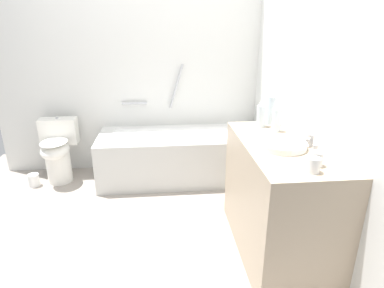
{
  "coord_description": "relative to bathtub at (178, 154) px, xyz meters",
  "views": [
    {
      "loc": [
        0.25,
        -2.28,
        1.59
      ],
      "look_at": [
        0.48,
        0.11,
        0.7
      ],
      "focal_mm": 30.1,
      "sensor_mm": 36.0,
      "label": 1
    }
  ],
  "objects": [
    {
      "name": "ground_plane",
      "position": [
        -0.41,
        -0.95,
        -0.27
      ],
      "size": [
        3.67,
        3.67,
        0.0
      ],
      "primitive_type": "plane",
      "color": "#9E9389"
    },
    {
      "name": "water_bottle_2",
      "position": [
        0.69,
        -1.0,
        0.66
      ],
      "size": [
        0.07,
        0.07,
        0.2
      ],
      "color": "silver",
      "rests_on": "vanity_counter"
    },
    {
      "name": "toilet_paper_roll",
      "position": [
        -1.52,
        -0.07,
        -0.21
      ],
      "size": [
        0.11,
        0.11,
        0.13
      ],
      "primitive_type": "cylinder",
      "color": "white",
      "rests_on": "ground_plane"
    },
    {
      "name": "drinking_glass_0",
      "position": [
        0.71,
        -1.64,
        0.61
      ],
      "size": [
        0.07,
        0.07,
        0.08
      ],
      "primitive_type": "cylinder",
      "color": "white",
      "rests_on": "vanity_counter"
    },
    {
      "name": "toilet",
      "position": [
        -1.27,
        0.06,
        0.07
      ],
      "size": [
        0.39,
        0.48,
        0.67
      ],
      "rotation": [
        0.0,
        0.0,
        -1.56
      ],
      "color": "white",
      "rests_on": "ground_plane"
    },
    {
      "name": "drinking_glass_1",
      "position": [
        0.65,
        -1.72,
        0.61
      ],
      "size": [
        0.07,
        0.07,
        0.08
      ],
      "primitive_type": "cylinder",
      "color": "white",
      "rests_on": "vanity_counter"
    },
    {
      "name": "vanity_counter",
      "position": [
        0.65,
        -1.28,
        0.15
      ],
      "size": [
        0.54,
        1.1,
        0.84
      ],
      "primitive_type": "cube",
      "color": "tan",
      "rests_on": "ground_plane"
    },
    {
      "name": "bathtub",
      "position": [
        0.0,
        0.0,
        0.0
      ],
      "size": [
        1.66,
        0.7,
        1.19
      ],
      "color": "silver",
      "rests_on": "ground_plane"
    },
    {
      "name": "wall_right_mirror",
      "position": [
        0.97,
        -0.95,
        0.94
      ],
      "size": [
        0.1,
        2.99,
        2.43
      ],
      "primitive_type": "cube",
      "color": "silver",
      "rests_on": "ground_plane"
    },
    {
      "name": "water_bottle_0",
      "position": [
        0.61,
        -0.87,
        0.65
      ],
      "size": [
        0.07,
        0.07,
        0.19
      ],
      "color": "silver",
      "rests_on": "vanity_counter"
    },
    {
      "name": "water_bottle_1",
      "position": [
        0.71,
        -0.82,
        0.68
      ],
      "size": [
        0.06,
        0.06,
        0.25
      ],
      "color": "silver",
      "rests_on": "vanity_counter"
    },
    {
      "name": "sink_basin",
      "position": [
        0.61,
        -1.34,
        0.59
      ],
      "size": [
        0.31,
        0.31,
        0.04
      ],
      "primitive_type": "cylinder",
      "color": "white",
      "rests_on": "vanity_counter"
    },
    {
      "name": "wall_back_tiled",
      "position": [
        -0.41,
        0.4,
        0.94
      ],
      "size": [
        3.07,
        0.1,
        2.43
      ],
      "primitive_type": "cube",
      "color": "silver",
      "rests_on": "ground_plane"
    },
    {
      "name": "sink_faucet",
      "position": [
        0.8,
        -1.34,
        0.6
      ],
      "size": [
        0.11,
        0.15,
        0.09
      ],
      "color": "#B2B2B7",
      "rests_on": "vanity_counter"
    }
  ]
}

